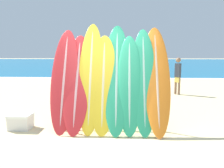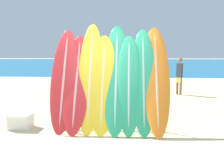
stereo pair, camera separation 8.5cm
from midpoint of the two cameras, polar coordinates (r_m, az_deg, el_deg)
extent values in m
plane|color=beige|center=(4.20, -2.67, -15.33)|extent=(160.00, 160.00, 0.00)
cube|color=#146693|center=(44.70, 2.47, 5.69)|extent=(120.00, 60.00, 0.00)
cube|color=white|center=(15.06, 1.47, 1.55)|extent=(120.00, 0.60, 0.01)
cylinder|color=slate|center=(4.94, -14.45, -6.55)|extent=(0.04, 0.04, 0.89)
cylinder|color=slate|center=(4.79, 12.85, -6.95)|extent=(0.04, 0.04, 0.89)
cylinder|color=slate|center=(4.64, -1.04, -1.87)|extent=(2.32, 0.04, 0.04)
cylinder|color=slate|center=(4.82, -1.01, -10.69)|extent=(2.32, 0.04, 0.04)
ellipsoid|color=red|center=(4.85, -12.88, 1.20)|extent=(0.57, 1.00, 2.22)
ellipsoid|color=#D19A9C|center=(4.85, -12.88, 1.20)|extent=(0.10, 0.97, 2.13)
ellipsoid|color=red|center=(4.77, -9.63, 0.44)|extent=(0.59, 1.07, 2.10)
ellipsoid|color=#D19A9C|center=(4.77, -9.63, 0.44)|extent=(0.11, 1.04, 2.02)
ellipsoid|color=yellow|center=(4.75, -6.11, 2.05)|extent=(0.54, 1.06, 2.35)
ellipsoid|color=beige|center=(4.75, -6.11, 2.05)|extent=(0.10, 1.03, 2.26)
ellipsoid|color=yellow|center=(4.67, -2.81, 0.33)|extent=(0.59, 0.98, 2.09)
ellipsoid|color=beige|center=(4.67, -2.81, 0.33)|extent=(0.11, 0.95, 2.01)
ellipsoid|color=#289E70|center=(4.70, 0.69, 1.85)|extent=(0.57, 1.17, 2.33)
ellipsoid|color=#9AC3B3|center=(4.70, 0.69, 1.85)|extent=(0.10, 1.13, 2.24)
ellipsoid|color=#289E70|center=(4.63, 4.06, 0.19)|extent=(0.52, 0.97, 2.07)
ellipsoid|color=#9AC3B3|center=(4.63, 4.06, 0.19)|extent=(0.09, 0.94, 2.00)
ellipsoid|color=#289E70|center=(4.69, 7.82, 1.18)|extent=(0.52, 1.09, 2.23)
ellipsoid|color=#9AC3B3|center=(4.69, 7.82, 1.18)|extent=(0.09, 1.05, 2.14)
ellipsoid|color=orange|center=(4.74, 11.11, 1.49)|extent=(0.56, 1.24, 2.28)
ellipsoid|color=beige|center=(4.74, 11.11, 1.49)|extent=(0.10, 1.20, 2.20)
cylinder|color=#846047|center=(11.11, 5.09, 1.23)|extent=(0.11, 0.11, 0.77)
cylinder|color=#846047|center=(11.25, 5.51, 1.31)|extent=(0.11, 0.11, 0.77)
cube|color=#385693|center=(11.15, 5.32, 2.64)|extent=(0.23, 0.25, 0.23)
cube|color=gold|center=(11.12, 5.35, 4.77)|extent=(0.25, 0.28, 0.60)
sphere|color=#846047|center=(11.11, 5.38, 7.04)|extent=(0.22, 0.22, 0.22)
cylinder|color=#846047|center=(9.39, 16.02, -0.40)|extent=(0.10, 0.10, 0.72)
cylinder|color=#846047|center=(9.31, 16.84, -0.50)|extent=(0.10, 0.10, 0.72)
cube|color=gold|center=(9.32, 16.49, 1.08)|extent=(0.23, 0.23, 0.22)
cube|color=#2D333D|center=(9.28, 16.58, 3.46)|extent=(0.26, 0.25, 0.56)
sphere|color=#846047|center=(9.26, 16.68, 6.01)|extent=(0.20, 0.20, 0.20)
cube|color=silver|center=(5.34, -23.15, -9.31)|extent=(0.46, 0.37, 0.27)
cube|color=white|center=(5.30, -23.24, -7.59)|extent=(0.47, 0.39, 0.06)
camera|label=1|loc=(0.04, -90.45, -0.06)|focal=35.00mm
camera|label=2|loc=(0.04, 89.55, 0.06)|focal=35.00mm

